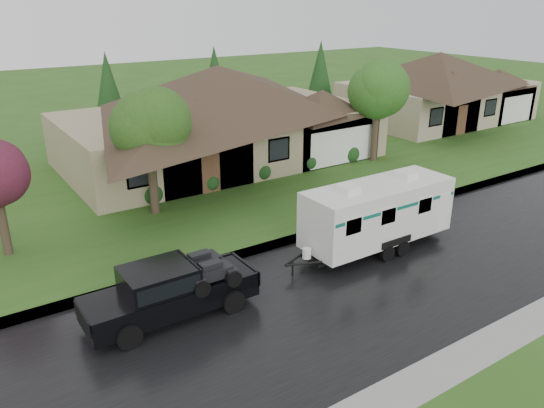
{
  "coord_description": "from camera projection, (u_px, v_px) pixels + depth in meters",
  "views": [
    {
      "loc": [
        -12.71,
        -13.75,
        9.28
      ],
      "look_at": [
        -2.22,
        2.0,
        1.96
      ],
      "focal_mm": 35.0,
      "sensor_mm": 36.0,
      "label": 1
    }
  ],
  "objects": [
    {
      "name": "house_neighbor",
      "position": [
        442.0,
        80.0,
        42.04
      ],
      "size": [
        15.12,
        9.72,
        6.45
      ],
      "color": "tan",
      "rests_on": "lawn"
    },
    {
      "name": "shrub_row",
      "position": [
        262.0,
        170.0,
        28.61
      ],
      "size": [
        13.6,
        1.0,
        1.0
      ],
      "color": "#143814",
      "rests_on": "lawn"
    },
    {
      "name": "pickup_truck",
      "position": [
        168.0,
        290.0,
        16.27
      ],
      "size": [
        5.35,
        2.03,
        1.78
      ],
      "color": "black",
      "rests_on": "ground"
    },
    {
      "name": "travel_trailer",
      "position": [
        378.0,
        212.0,
        20.6
      ],
      "size": [
        6.59,
        2.32,
        2.96
      ],
      "color": "silver",
      "rests_on": "ground"
    },
    {
      "name": "tree_right_green",
      "position": [
        378.0,
        93.0,
        30.75
      ],
      "size": [
        3.53,
        3.53,
        5.84
      ],
      "color": "#382B1E",
      "rests_on": "lawn"
    },
    {
      "name": "lawn",
      "position": [
        184.0,
        161.0,
        32.21
      ],
      "size": [
        140.0,
        26.0,
        0.15
      ],
      "primitive_type": "cube",
      "color": "#2C551A",
      "rests_on": "ground"
    },
    {
      "name": "house_main",
      "position": [
        224.0,
        103.0,
        31.22
      ],
      "size": [
        19.44,
        10.8,
        6.9
      ],
      "color": "gray",
      "rests_on": "lawn"
    },
    {
      "name": "tree_left_green",
      "position": [
        149.0,
        128.0,
        22.89
      ],
      "size": [
        3.42,
        3.42,
        5.66
      ],
      "color": "#382B1E",
      "rests_on": "lawn"
    },
    {
      "name": "road",
      "position": [
        385.0,
        276.0,
        19.04
      ],
      "size": [
        140.0,
        8.0,
        0.01
      ],
      "primitive_type": "cube",
      "color": "black",
      "rests_on": "ground"
    },
    {
      "name": "ground",
      "position": [
        348.0,
        255.0,
        20.6
      ],
      "size": [
        140.0,
        140.0,
        0.0
      ],
      "primitive_type": "plane",
      "color": "#2C551A",
      "rests_on": "ground"
    },
    {
      "name": "curb",
      "position": [
        312.0,
        233.0,
        22.31
      ],
      "size": [
        140.0,
        0.5,
        0.15
      ],
      "primitive_type": "cube",
      "color": "gray",
      "rests_on": "ground"
    }
  ]
}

